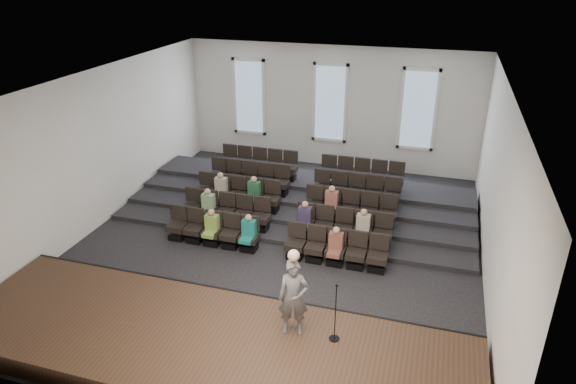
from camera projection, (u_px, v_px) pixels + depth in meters
The scene contains 14 objects.
ground at pixel (278, 244), 15.88m from camera, with size 14.00×14.00×0.00m, color black.
ceiling at pixel (276, 83), 13.80m from camera, with size 12.00×14.00×0.02m, color white.
wall_back at pixel (330, 107), 20.95m from camera, with size 12.00×0.04×5.00m, color white.
wall_front at pixel (150, 317), 8.73m from camera, with size 12.00×0.04×5.00m, color white.
wall_left at pixel (99, 149), 16.43m from camera, with size 0.04×14.00×5.00m, color white.
wall_right at pixel (498, 194), 13.26m from camera, with size 0.04×14.00×5.00m, color white.
stage at pixel (207, 346), 11.34m from camera, with size 11.80×3.60×0.50m, color #3D281A.
stage_lip at pixel (237, 300), 12.88m from camera, with size 11.80×0.06×0.52m, color black.
risers at pixel (305, 197), 18.56m from camera, with size 11.80×4.80×0.60m.
seating_rows at pixel (292, 203), 16.94m from camera, with size 6.80×4.70×1.67m.
windows at pixel (330, 103), 20.81m from camera, with size 8.44×0.10×3.24m.
audience at pixel (274, 212), 16.01m from camera, with size 5.45×2.64×1.10m.
speaker at pixel (293, 298), 11.05m from camera, with size 0.66×0.43×1.80m, color #555351.
mic_stand at pixel (335, 323), 11.00m from camera, with size 0.24×0.24×1.43m.
Camera 1 is at (4.29, -13.09, 8.07)m, focal length 32.00 mm.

